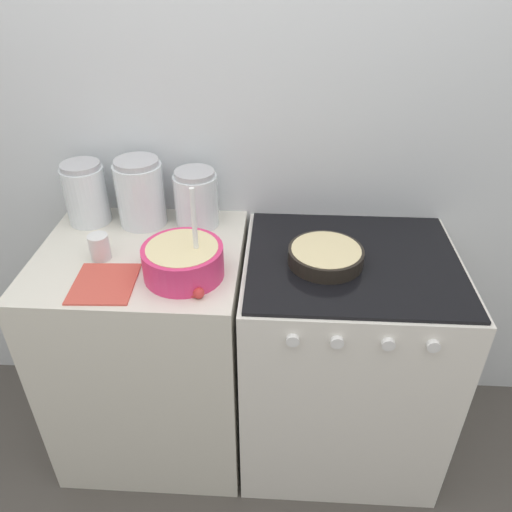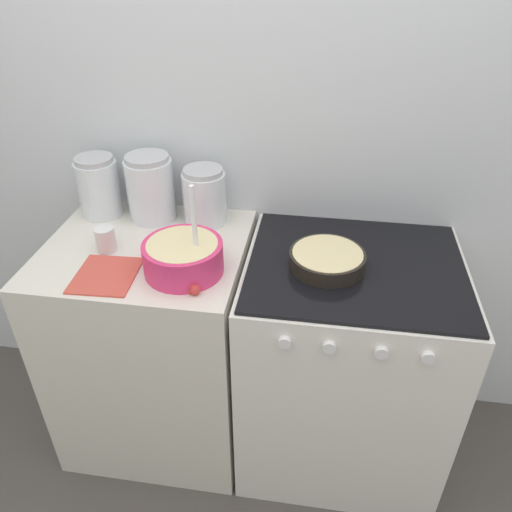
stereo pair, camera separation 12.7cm
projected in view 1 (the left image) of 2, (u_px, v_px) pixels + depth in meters
The scene contains 12 objects.
ground_plane at pixel (237, 497), 1.98m from camera, with size 12.00×12.00×0.00m, color #4C4742.
wall_back at pixel (247, 146), 1.87m from camera, with size 4.54×0.05×2.40m.
countertop_cabinet at pixel (153, 350), 2.00m from camera, with size 0.72×0.65×0.94m.
stove at pixel (341, 358), 1.97m from camera, with size 0.75×0.66×0.94m.
mixing_bowl at pixel (183, 259), 1.60m from camera, with size 0.26×0.26×0.31m.
baking_pan at pixel (326, 255), 1.68m from camera, with size 0.25×0.25×0.05m.
storage_jar_left at pixel (87, 197), 1.88m from camera, with size 0.16×0.16×0.24m.
storage_jar_middle at pixel (141, 197), 1.87m from camera, with size 0.18×0.18×0.26m.
storage_jar_right at pixel (196, 202), 1.86m from camera, with size 0.16×0.16×0.22m.
tin_can at pixel (99, 247), 1.69m from camera, with size 0.07×0.07×0.09m.
recipe_page at pixel (104, 283), 1.59m from camera, with size 0.21×0.23×0.01m.
measuring_spoon at pixel (195, 293), 1.52m from camera, with size 0.12×0.04×0.04m.
Camera 1 is at (0.14, -1.12, 1.89)m, focal length 35.00 mm.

